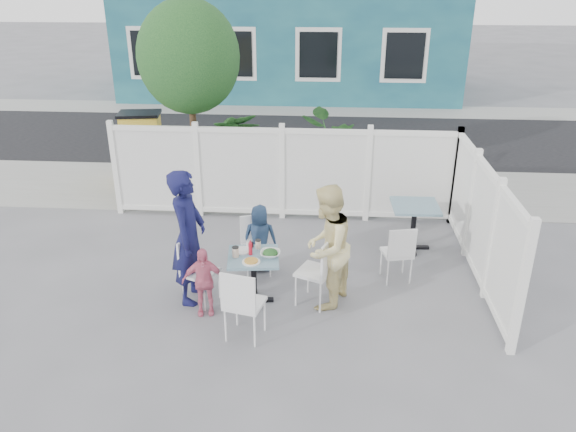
# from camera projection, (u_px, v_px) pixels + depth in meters

# --- Properties ---
(ground) EXTENTS (80.00, 80.00, 0.00)m
(ground) POSITION_uv_depth(u_px,v_px,m) (261.00, 288.00, 7.69)
(ground) COLOR slate
(near_sidewalk) EXTENTS (24.00, 2.60, 0.01)m
(near_sidewalk) POSITION_uv_depth(u_px,v_px,m) (283.00, 188.00, 11.15)
(near_sidewalk) COLOR gray
(near_sidewalk) RESTS_ON ground
(street) EXTENTS (24.00, 5.00, 0.01)m
(street) POSITION_uv_depth(u_px,v_px,m) (294.00, 137.00, 14.53)
(street) COLOR black
(street) RESTS_ON ground
(far_sidewalk) EXTENTS (24.00, 1.60, 0.01)m
(far_sidewalk) POSITION_uv_depth(u_px,v_px,m) (301.00, 110.00, 17.35)
(far_sidewalk) COLOR gray
(far_sidewalk) RESTS_ON ground
(building) EXTENTS (11.00, 6.00, 6.00)m
(building) POSITION_uv_depth(u_px,v_px,m) (292.00, 0.00, 19.27)
(building) COLOR navy
(building) RESTS_ON ground
(fence_back) EXTENTS (5.86, 0.08, 1.60)m
(fence_back) POSITION_uv_depth(u_px,v_px,m) (282.00, 175.00, 9.55)
(fence_back) COLOR white
(fence_back) RESTS_ON ground
(fence_right) EXTENTS (0.08, 3.66, 1.60)m
(fence_right) POSITION_uv_depth(u_px,v_px,m) (481.00, 224.00, 7.72)
(fence_right) COLOR white
(fence_right) RESTS_ON ground
(tree) EXTENTS (1.80, 1.62, 3.59)m
(tree) POSITION_uv_depth(u_px,v_px,m) (189.00, 57.00, 9.76)
(tree) COLOR #382316
(tree) RESTS_ON ground
(utility_cabinet) EXTENTS (0.81, 0.63, 1.38)m
(utility_cabinet) POSITION_uv_depth(u_px,v_px,m) (143.00, 149.00, 11.25)
(utility_cabinet) COLOR gold
(utility_cabinet) RESTS_ON ground
(potted_shrub_a) EXTENTS (1.30, 1.30, 1.69)m
(potted_shrub_a) POSITION_uv_depth(u_px,v_px,m) (236.00, 158.00, 10.23)
(potted_shrub_a) COLOR #133A1A
(potted_shrub_a) RESTS_ON ground
(potted_shrub_b) EXTENTS (1.94, 2.03, 1.75)m
(potted_shrub_b) POSITION_uv_depth(u_px,v_px,m) (346.00, 161.00, 9.99)
(potted_shrub_b) COLOR #133A1A
(potted_shrub_b) RESTS_ON ground
(main_table) EXTENTS (0.71, 0.71, 0.68)m
(main_table) POSITION_uv_depth(u_px,v_px,m) (254.00, 266.00, 7.17)
(main_table) COLOR #3D5D74
(main_table) RESTS_ON ground
(spare_table) EXTENTS (0.71, 0.71, 0.74)m
(spare_table) POSITION_uv_depth(u_px,v_px,m) (414.00, 215.00, 8.55)
(spare_table) COLOR #3D5D74
(spare_table) RESTS_ON ground
(chair_left) EXTENTS (0.51, 0.52, 0.88)m
(chair_left) POSITION_uv_depth(u_px,v_px,m) (195.00, 265.00, 7.21)
(chair_left) COLOR white
(chair_left) RESTS_ON ground
(chair_right) EXTENTS (0.55, 0.56, 0.94)m
(chair_right) POSITION_uv_depth(u_px,v_px,m) (320.00, 267.00, 7.11)
(chair_right) COLOR white
(chair_right) RESTS_ON ground
(chair_back) EXTENTS (0.48, 0.47, 0.83)m
(chair_back) POSITION_uv_depth(u_px,v_px,m) (255.00, 240.00, 7.94)
(chair_back) COLOR white
(chair_back) RESTS_ON ground
(chair_near) EXTENTS (0.50, 0.49, 0.93)m
(chair_near) POSITION_uv_depth(u_px,v_px,m) (242.00, 300.00, 6.40)
(chair_near) COLOR white
(chair_near) RESTS_ON ground
(chair_spare) EXTENTS (0.45, 0.44, 0.85)m
(chair_spare) POSITION_uv_depth(u_px,v_px,m) (399.00, 250.00, 7.65)
(chair_spare) COLOR white
(chair_spare) RESTS_ON ground
(man) EXTENTS (0.46, 0.67, 1.79)m
(man) POSITION_uv_depth(u_px,v_px,m) (188.00, 237.00, 7.10)
(man) COLOR #121340
(man) RESTS_ON ground
(woman) EXTENTS (0.86, 0.96, 1.63)m
(woman) POSITION_uv_depth(u_px,v_px,m) (326.00, 247.00, 7.02)
(woman) COLOR #E5C649
(woman) RESTS_ON ground
(boy) EXTENTS (0.50, 0.34, 0.99)m
(boy) POSITION_uv_depth(u_px,v_px,m) (260.00, 238.00, 7.98)
(boy) COLOR navy
(boy) RESTS_ON ground
(toddler) EXTENTS (0.56, 0.31, 0.91)m
(toddler) POSITION_uv_depth(u_px,v_px,m) (203.00, 281.00, 6.96)
(toddler) COLOR #DB6A88
(toddler) RESTS_ON ground
(plate_main) EXTENTS (0.23, 0.23, 0.01)m
(plate_main) POSITION_uv_depth(u_px,v_px,m) (251.00, 262.00, 6.94)
(plate_main) COLOR white
(plate_main) RESTS_ON main_table
(plate_side) EXTENTS (0.24, 0.24, 0.02)m
(plate_side) POSITION_uv_depth(u_px,v_px,m) (242.00, 250.00, 7.22)
(plate_side) COLOR white
(plate_side) RESTS_ON main_table
(salad_bowl) EXTENTS (0.25, 0.25, 0.06)m
(salad_bowl) POSITION_uv_depth(u_px,v_px,m) (270.00, 254.00, 7.09)
(salad_bowl) COLOR white
(salad_bowl) RESTS_ON main_table
(coffee_cup_a) EXTENTS (0.08, 0.08, 0.13)m
(coffee_cup_a) POSITION_uv_depth(u_px,v_px,m) (236.00, 252.00, 7.06)
(coffee_cup_a) COLOR beige
(coffee_cup_a) RESTS_ON main_table
(coffee_cup_b) EXTENTS (0.07, 0.07, 0.11)m
(coffee_cup_b) POSITION_uv_depth(u_px,v_px,m) (258.00, 244.00, 7.28)
(coffee_cup_b) COLOR beige
(coffee_cup_b) RESTS_ON main_table
(ketchup_bottle) EXTENTS (0.05, 0.05, 0.16)m
(ketchup_bottle) POSITION_uv_depth(u_px,v_px,m) (250.00, 249.00, 7.11)
(ketchup_bottle) COLOR red
(ketchup_bottle) RESTS_ON main_table
(salt_shaker) EXTENTS (0.03, 0.03, 0.07)m
(salt_shaker) POSITION_uv_depth(u_px,v_px,m) (248.00, 244.00, 7.32)
(salt_shaker) COLOR white
(salt_shaker) RESTS_ON main_table
(pepper_shaker) EXTENTS (0.03, 0.03, 0.07)m
(pepper_shaker) POSITION_uv_depth(u_px,v_px,m) (252.00, 244.00, 7.31)
(pepper_shaker) COLOR black
(pepper_shaker) RESTS_ON main_table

